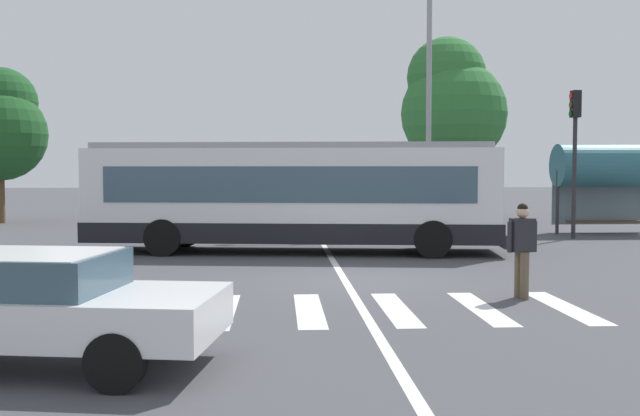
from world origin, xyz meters
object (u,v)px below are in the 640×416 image
object	(u,v)px
pedestrian_crossing_street	(522,245)
traffic_light_far_corner	(575,140)
parked_car_black	(156,205)
bus_stop_shelter	(609,167)
parked_car_red	(458,204)
background_tree_right	(451,103)
parked_car_charcoal	(214,205)
background_tree_left	(0,125)
city_transit_bus	(293,196)
parked_car_white	(401,204)
twin_arm_street_lamp	(429,81)
foreground_sedan	(25,302)
parked_car_silver	(277,205)
parked_car_champagne	(340,205)

from	to	relation	value
pedestrian_crossing_street	traffic_light_far_corner	world-z (taller)	traffic_light_far_corner
parked_car_black	bus_stop_shelter	size ratio (longest dim) A/B	1.18
pedestrian_crossing_street	parked_car_black	xyz separation A→B (m)	(-9.73, 19.09, -0.20)
parked_car_red	bus_stop_shelter	distance (m)	7.96
bus_stop_shelter	background_tree_right	world-z (taller)	background_tree_right
parked_car_charcoal	background_tree_left	size ratio (longest dim) A/B	0.66
city_transit_bus	pedestrian_crossing_street	bearing A→B (deg)	-62.27
city_transit_bus	pedestrian_crossing_street	world-z (taller)	city_transit_bus
parked_car_black	parked_car_white	size ratio (longest dim) A/B	0.99
parked_car_white	parked_car_red	world-z (taller)	same
parked_car_black	background_tree_left	xyz separation A→B (m)	(-6.74, 0.24, 3.52)
city_transit_bus	parked_car_white	bearing A→B (deg)	66.39
pedestrian_crossing_street	twin_arm_street_lamp	bearing A→B (deg)	84.67
parked_car_white	background_tree_right	xyz separation A→B (m)	(2.68, 1.71, 4.74)
foreground_sedan	traffic_light_far_corner	size ratio (longest dim) A/B	0.95
parked_car_black	background_tree_right	distance (m)	14.48
foreground_sedan	parked_car_silver	distance (m)	23.63
parked_car_charcoal	traffic_light_far_corner	distance (m)	15.29
foreground_sedan	parked_car_black	world-z (taller)	same
traffic_light_far_corner	bus_stop_shelter	world-z (taller)	traffic_light_far_corner
traffic_light_far_corner	background_tree_right	bearing A→B (deg)	99.88
city_transit_bus	parked_car_silver	distance (m)	11.95
bus_stop_shelter	parked_car_silver	bearing A→B (deg)	150.09
foreground_sedan	parked_car_black	distance (m)	23.22
parked_car_black	parked_car_white	world-z (taller)	same
traffic_light_far_corner	background_tree_left	world-z (taller)	background_tree_left
parked_car_silver	parked_car_champagne	bearing A→B (deg)	-12.48
city_transit_bus	parked_car_champagne	distance (m)	11.56
foreground_sedan	twin_arm_street_lamp	bearing A→B (deg)	64.73
background_tree_left	bus_stop_shelter	bearing A→B (deg)	-15.75
twin_arm_street_lamp	background_tree_left	distance (m)	18.55
pedestrian_crossing_street	bus_stop_shelter	xyz separation A→B (m)	(7.55, 12.55, 1.45)
bus_stop_shelter	pedestrian_crossing_street	bearing A→B (deg)	-121.02
parked_car_white	background_tree_left	bearing A→B (deg)	179.62
city_transit_bus	twin_arm_street_lamp	world-z (taller)	twin_arm_street_lamp
parked_car_black	background_tree_left	distance (m)	7.61
pedestrian_crossing_street	bus_stop_shelter	distance (m)	14.72
traffic_light_far_corner	pedestrian_crossing_street	bearing A→B (deg)	-117.06
parked_car_white	bus_stop_shelter	world-z (taller)	bus_stop_shelter
twin_arm_street_lamp	background_tree_right	bearing A→B (deg)	69.30
city_transit_bus	bus_stop_shelter	distance (m)	12.58
foreground_sedan	parked_car_red	distance (m)	25.88
parked_car_black	twin_arm_street_lamp	distance (m)	13.01
parked_car_champagne	parked_car_red	size ratio (longest dim) A/B	0.98
background_tree_left	background_tree_right	xyz separation A→B (m)	(20.30, 1.60, 1.22)
city_transit_bus	background_tree_right	bearing A→B (deg)	59.83
parked_car_champagne	bus_stop_shelter	bearing A→B (deg)	-34.30
parked_car_black	parked_car_champagne	xyz separation A→B (m)	(8.08, -0.26, 0.00)
traffic_light_far_corner	twin_arm_street_lamp	xyz separation A→B (m)	(-4.23, 3.44, 2.36)
pedestrian_crossing_street	bus_stop_shelter	world-z (taller)	bus_stop_shelter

